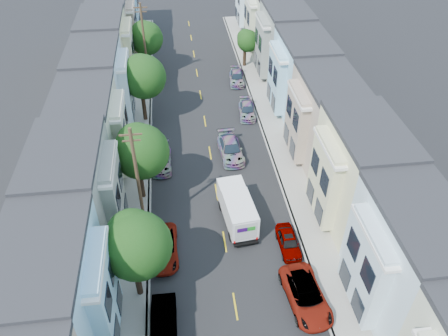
% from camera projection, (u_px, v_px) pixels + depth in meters
% --- Properties ---
extents(ground, '(160.00, 160.00, 0.00)m').
position_uv_depth(ground, '(225.00, 242.00, 35.10)').
color(ground, black).
rests_on(ground, ground).
extents(road_slab, '(12.00, 70.00, 0.02)m').
position_uv_depth(road_slab, '(207.00, 136.00, 46.69)').
color(road_slab, black).
rests_on(road_slab, ground).
extents(curb_left, '(0.30, 70.00, 0.15)m').
position_uv_depth(curb_left, '(150.00, 140.00, 46.07)').
color(curb_left, gray).
rests_on(curb_left, ground).
extents(curb_right, '(0.30, 70.00, 0.15)m').
position_uv_depth(curb_right, '(263.00, 132.00, 47.23)').
color(curb_right, gray).
rests_on(curb_right, ground).
extents(sidewalk_left, '(2.60, 70.00, 0.15)m').
position_uv_depth(sidewalk_left, '(138.00, 141.00, 45.95)').
color(sidewalk_left, gray).
rests_on(sidewalk_left, ground).
extents(sidewalk_right, '(2.60, 70.00, 0.15)m').
position_uv_depth(sidewalk_right, '(275.00, 131.00, 47.35)').
color(sidewalk_right, gray).
rests_on(sidewalk_right, ground).
extents(centerline, '(0.12, 70.00, 0.01)m').
position_uv_depth(centerline, '(207.00, 136.00, 46.70)').
color(centerline, gold).
rests_on(centerline, ground).
extents(townhouse_row_left, '(5.00, 70.00, 8.50)m').
position_uv_depth(townhouse_row_left, '(101.00, 144.00, 45.63)').
color(townhouse_row_left, tan).
rests_on(townhouse_row_left, ground).
extents(townhouse_row_right, '(5.00, 70.00, 8.50)m').
position_uv_depth(townhouse_row_right, '(309.00, 129.00, 47.76)').
color(townhouse_row_right, tan).
rests_on(townhouse_row_right, ground).
extents(tree_b, '(4.59, 4.59, 7.37)m').
position_uv_depth(tree_b, '(136.00, 246.00, 28.15)').
color(tree_b, black).
rests_on(tree_b, ground).
extents(tree_c, '(4.70, 4.70, 7.39)m').
position_uv_depth(tree_c, '(140.00, 152.00, 36.13)').
color(tree_c, black).
rests_on(tree_c, ground).
extents(tree_d, '(4.70, 4.70, 7.67)m').
position_uv_depth(tree_d, '(143.00, 77.00, 45.93)').
color(tree_d, black).
rests_on(tree_d, ground).
extents(tree_e, '(4.27, 4.27, 6.97)m').
position_uv_depth(tree_e, '(145.00, 38.00, 55.22)').
color(tree_e, black).
rests_on(tree_e, ground).
extents(tree_far_r, '(2.89, 2.89, 5.03)m').
position_uv_depth(tree_far_r, '(247.00, 41.00, 57.66)').
color(tree_far_r, black).
rests_on(tree_far_r, ground).
extents(utility_pole_near, '(1.60, 0.26, 10.00)m').
position_uv_depth(utility_pole_near, '(138.00, 184.00, 32.81)').
color(utility_pole_near, '#42301E').
rests_on(utility_pole_near, ground).
extents(utility_pole_far, '(1.60, 0.26, 10.00)m').
position_uv_depth(utility_pole_far, '(145.00, 44.00, 52.91)').
color(utility_pole_far, '#42301E').
rests_on(utility_pole_far, ground).
extents(fedex_truck, '(2.21, 5.75, 2.76)m').
position_uv_depth(fedex_truck, '(237.00, 208.00, 35.90)').
color(fedex_truck, white).
rests_on(fedex_truck, ground).
extents(lead_sedan, '(2.46, 5.26, 1.54)m').
position_uv_depth(lead_sedan, '(230.00, 149.00, 43.63)').
color(lead_sedan, black).
rests_on(lead_sedan, ground).
extents(parked_left_b, '(1.65, 4.61, 1.53)m').
position_uv_depth(parked_left_b, '(164.00, 326.00, 28.44)').
color(parked_left_b, '#0A1937').
rests_on(parked_left_b, ground).
extents(parked_left_c, '(2.33, 5.01, 1.39)m').
position_uv_depth(parked_left_c, '(163.00, 248.00, 33.69)').
color(parked_left_c, '#ADADAD').
rests_on(parked_left_c, ground).
extents(parked_left_d, '(1.99, 4.67, 1.40)m').
position_uv_depth(parked_left_d, '(161.00, 159.00, 42.44)').
color(parked_left_d, '#350E0C').
rests_on(parked_left_d, ground).
extents(parked_right_a, '(2.99, 5.61, 1.50)m').
position_uv_depth(parked_right_a, '(306.00, 296.00, 30.26)').
color(parked_right_a, '#505558').
rests_on(parked_right_a, ground).
extents(parked_right_b, '(1.54, 3.93, 1.27)m').
position_uv_depth(parked_right_b, '(288.00, 242.00, 34.26)').
color(parked_right_b, '#B0B2C2').
rests_on(parked_right_b, ground).
extents(parked_right_c, '(2.15, 4.38, 1.27)m').
position_uv_depth(parked_right_c, '(247.00, 110.00, 49.67)').
color(parked_right_c, black).
rests_on(parked_right_c, ground).
extents(parked_right_d, '(2.26, 4.51, 1.30)m').
position_uv_depth(parked_right_d, '(237.00, 77.00, 55.87)').
color(parked_right_d, '#0A1A31').
rests_on(parked_right_d, ground).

